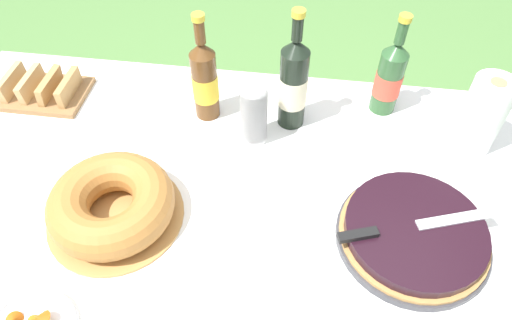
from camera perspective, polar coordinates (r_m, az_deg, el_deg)
The scene contains 11 objects.
garden_table at distance 1.18m, azimuth -5.27°, elevation -8.24°, with size 1.68×1.11×0.69m.
tablecloth at distance 1.14m, azimuth -5.43°, elevation -6.97°, with size 1.69×1.12×0.10m.
berry_tart at distance 1.11m, azimuth 19.09°, elevation -8.68°, with size 0.35×0.35×0.06m.
serving_knife at distance 1.07m, azimuth 18.16°, elevation -7.98°, with size 0.36×0.14×0.01m.
bundt_cake at distance 1.12m, azimuth -17.57°, elevation -5.31°, with size 0.33×0.33×0.10m.
cup_stack at distance 1.22m, azimuth -0.26°, elevation 5.84°, with size 0.07×0.07×0.19m.
cider_bottle_green at distance 1.35m, azimuth 16.34°, elevation 9.90°, with size 0.08×0.08×0.31m.
cider_bottle_amber at distance 1.28m, azimuth -6.43°, elevation 9.90°, with size 0.07×0.07×0.32m.
juice_bottle_red at distance 1.24m, azimuth 4.68°, elevation 9.48°, with size 0.08×0.08×0.36m.
paper_towel_roll at distance 1.33m, azimuth 26.43°, elevation 5.04°, with size 0.11×0.11×0.22m.
bread_board at distance 1.54m, azimuth -25.15°, elevation 7.99°, with size 0.26×0.18×0.07m.
Camera 1 is at (0.19, -0.62, 1.61)m, focal length 32.00 mm.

